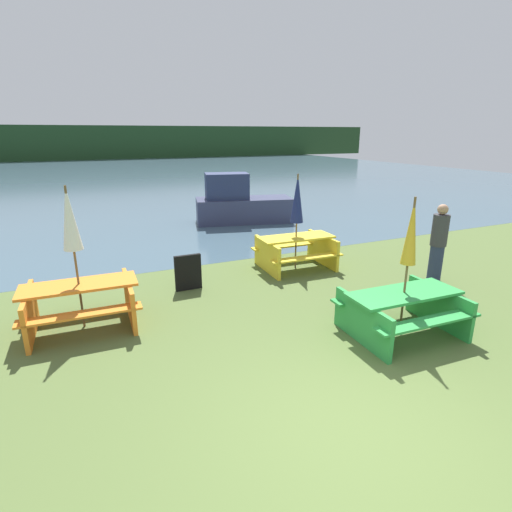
{
  "coord_description": "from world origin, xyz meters",
  "views": [
    {
      "loc": [
        -2.42,
        -2.74,
        3.13
      ],
      "look_at": [
        0.65,
        3.97,
        0.85
      ],
      "focal_mm": 28.0,
      "sensor_mm": 36.0,
      "label": 1
    }
  ],
  "objects_px": {
    "umbrella_white": "(70,220)",
    "boat": "(240,204)",
    "picnic_table_green": "(402,308)",
    "person": "(438,243)",
    "picnic_table_orange": "(81,301)",
    "umbrella_gold": "(411,233)",
    "umbrella_navy": "(297,199)",
    "picnic_table_yellow": "(296,249)",
    "signboard": "(188,272)"
  },
  "relations": [
    {
      "from": "picnic_table_yellow",
      "to": "picnic_table_green",
      "type": "bearing_deg",
      "value": -91.8
    },
    {
      "from": "umbrella_white",
      "to": "boat",
      "type": "distance_m",
      "value": 8.69
    },
    {
      "from": "umbrella_white",
      "to": "person",
      "type": "relative_size",
      "value": 1.39
    },
    {
      "from": "picnic_table_orange",
      "to": "boat",
      "type": "distance_m",
      "value": 8.61
    },
    {
      "from": "picnic_table_green",
      "to": "boat",
      "type": "height_order",
      "value": "boat"
    },
    {
      "from": "umbrella_navy",
      "to": "umbrella_white",
      "type": "height_order",
      "value": "umbrella_white"
    },
    {
      "from": "umbrella_navy",
      "to": "umbrella_white",
      "type": "distance_m",
      "value": 4.95
    },
    {
      "from": "picnic_table_yellow",
      "to": "umbrella_gold",
      "type": "height_order",
      "value": "umbrella_gold"
    },
    {
      "from": "picnic_table_green",
      "to": "picnic_table_yellow",
      "type": "distance_m",
      "value": 3.61
    },
    {
      "from": "person",
      "to": "picnic_table_yellow",
      "type": "bearing_deg",
      "value": 139.16
    },
    {
      "from": "person",
      "to": "umbrella_white",
      "type": "bearing_deg",
      "value": 173.42
    },
    {
      "from": "umbrella_gold",
      "to": "umbrella_white",
      "type": "height_order",
      "value": "umbrella_white"
    },
    {
      "from": "person",
      "to": "signboard",
      "type": "bearing_deg",
      "value": 161.35
    },
    {
      "from": "picnic_table_yellow",
      "to": "umbrella_white",
      "type": "distance_m",
      "value": 5.13
    },
    {
      "from": "picnic_table_green",
      "to": "boat",
      "type": "xyz_separation_m",
      "value": [
        0.87,
        8.97,
        0.2
      ]
    },
    {
      "from": "picnic_table_orange",
      "to": "umbrella_gold",
      "type": "bearing_deg",
      "value": -27.12
    },
    {
      "from": "umbrella_white",
      "to": "boat",
      "type": "relative_size",
      "value": 0.65
    },
    {
      "from": "picnic_table_orange",
      "to": "umbrella_navy",
      "type": "distance_m",
      "value": 5.09
    },
    {
      "from": "picnic_table_orange",
      "to": "umbrella_navy",
      "type": "xyz_separation_m",
      "value": [
        4.79,
        1.21,
        1.2
      ]
    },
    {
      "from": "picnic_table_orange",
      "to": "umbrella_white",
      "type": "bearing_deg",
      "value": 116.57
    },
    {
      "from": "picnic_table_orange",
      "to": "umbrella_white",
      "type": "distance_m",
      "value": 1.37
    },
    {
      "from": "picnic_table_yellow",
      "to": "person",
      "type": "height_order",
      "value": "person"
    },
    {
      "from": "picnic_table_orange",
      "to": "umbrella_navy",
      "type": "height_order",
      "value": "umbrella_navy"
    },
    {
      "from": "umbrella_navy",
      "to": "person",
      "type": "height_order",
      "value": "umbrella_navy"
    },
    {
      "from": "picnic_table_orange",
      "to": "umbrella_gold",
      "type": "distance_m",
      "value": 5.4
    },
    {
      "from": "picnic_table_green",
      "to": "umbrella_navy",
      "type": "bearing_deg",
      "value": 88.2
    },
    {
      "from": "signboard",
      "to": "picnic_table_orange",
      "type": "bearing_deg",
      "value": -156.54
    },
    {
      "from": "picnic_table_orange",
      "to": "umbrella_navy",
      "type": "relative_size",
      "value": 0.82
    },
    {
      "from": "picnic_table_green",
      "to": "signboard",
      "type": "relative_size",
      "value": 2.51
    },
    {
      "from": "umbrella_navy",
      "to": "umbrella_gold",
      "type": "relative_size",
      "value": 1.0
    },
    {
      "from": "picnic_table_green",
      "to": "picnic_table_orange",
      "type": "bearing_deg",
      "value": 152.88
    },
    {
      "from": "picnic_table_green",
      "to": "umbrella_navy",
      "type": "relative_size",
      "value": 0.84
    },
    {
      "from": "umbrella_gold",
      "to": "umbrella_white",
      "type": "bearing_deg",
      "value": 152.88
    },
    {
      "from": "picnic_table_green",
      "to": "person",
      "type": "xyz_separation_m",
      "value": [
        2.47,
        1.57,
        0.4
      ]
    },
    {
      "from": "picnic_table_green",
      "to": "person",
      "type": "distance_m",
      "value": 2.95
    },
    {
      "from": "picnic_table_orange",
      "to": "umbrella_gold",
      "type": "xyz_separation_m",
      "value": [
        4.68,
        -2.4,
        1.21
      ]
    },
    {
      "from": "picnic_table_green",
      "to": "picnic_table_yellow",
      "type": "height_order",
      "value": "picnic_table_yellow"
    },
    {
      "from": "picnic_table_yellow",
      "to": "umbrella_navy",
      "type": "relative_size",
      "value": 0.82
    },
    {
      "from": "umbrella_navy",
      "to": "picnic_table_yellow",
      "type": "bearing_deg",
      "value": 0.0
    },
    {
      "from": "picnic_table_green",
      "to": "person",
      "type": "bearing_deg",
      "value": 32.49
    },
    {
      "from": "picnic_table_green",
      "to": "person",
      "type": "relative_size",
      "value": 1.11
    },
    {
      "from": "person",
      "to": "umbrella_gold",
      "type": "bearing_deg",
      "value": -147.51
    },
    {
      "from": "umbrella_gold",
      "to": "person",
      "type": "distance_m",
      "value": 3.04
    },
    {
      "from": "umbrella_gold",
      "to": "umbrella_white",
      "type": "distance_m",
      "value": 5.26
    },
    {
      "from": "picnic_table_yellow",
      "to": "umbrella_white",
      "type": "bearing_deg",
      "value": -165.82
    },
    {
      "from": "umbrella_navy",
      "to": "umbrella_gold",
      "type": "height_order",
      "value": "umbrella_navy"
    },
    {
      "from": "umbrella_navy",
      "to": "boat",
      "type": "distance_m",
      "value": 5.51
    },
    {
      "from": "picnic_table_yellow",
      "to": "umbrella_navy",
      "type": "bearing_deg",
      "value": 0.0
    },
    {
      "from": "picnic_table_yellow",
      "to": "signboard",
      "type": "height_order",
      "value": "picnic_table_yellow"
    },
    {
      "from": "boat",
      "to": "person",
      "type": "xyz_separation_m",
      "value": [
        1.6,
        -7.4,
        0.2
      ]
    }
  ]
}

